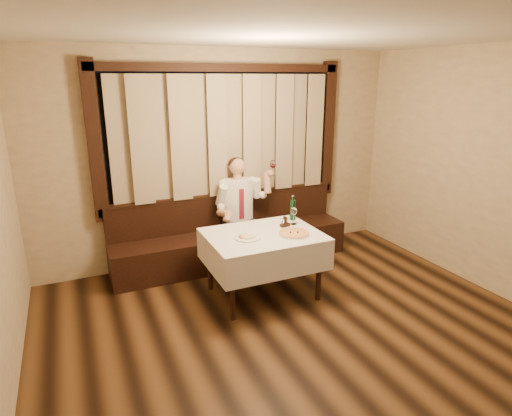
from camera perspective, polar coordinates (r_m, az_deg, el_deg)
name	(u,v)px	position (r m, az deg, el deg)	size (l,w,h in m)	color
room	(297,183)	(3.96, 5.46, 3.30)	(5.01, 6.01, 2.81)	black
banquette	(231,240)	(5.84, -3.29, -4.30)	(3.20, 0.61, 0.94)	black
dining_table	(263,242)	(4.84, 0.97, -4.59)	(1.27, 0.97, 0.76)	black
pizza	(294,233)	(4.78, 5.08, -3.39)	(0.35, 0.35, 0.04)	white
pasta_red	(245,236)	(4.65, -1.49, -3.70)	(0.24, 0.24, 0.08)	white
pasta_cream	(248,235)	(4.65, -1.14, -3.59)	(0.29, 0.29, 0.10)	white
green_bottle	(293,210)	(5.23, 4.91, -0.21)	(0.07, 0.07, 0.31)	#104C1F
table_wine_glass	(294,212)	(5.06, 5.05, -0.52)	(0.08, 0.08, 0.21)	white
cruet_caddy	(285,223)	(5.02, 3.90, -2.01)	(0.12, 0.08, 0.12)	black
seated_man	(240,204)	(5.63, -2.09, 0.51)	(0.80, 0.60, 1.44)	black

